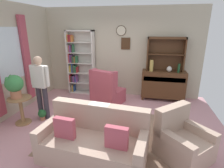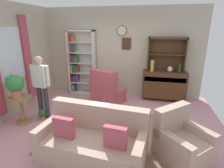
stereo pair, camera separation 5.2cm
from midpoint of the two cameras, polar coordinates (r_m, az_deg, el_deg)
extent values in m
cube|color=#C68C93|center=(4.36, -2.21, -12.83)|extent=(5.40, 4.60, 0.02)
cube|color=#BCB299|center=(5.89, 2.62, 9.90)|extent=(5.00, 0.06, 2.80)
cylinder|color=beige|center=(5.79, 2.60, 16.55)|extent=(0.28, 0.03, 0.28)
torus|color=#382314|center=(5.79, 2.60, 16.55)|extent=(0.31, 0.02, 0.31)
cube|color=#422816|center=(5.79, 4.09, 12.68)|extent=(0.28, 0.03, 0.36)
cube|color=#BCB299|center=(5.07, -31.58, 6.00)|extent=(0.06, 4.20, 2.80)
cube|color=silver|center=(5.15, -30.27, 8.06)|extent=(0.02, 0.90, 1.30)
cube|color=#B24756|center=(5.59, -25.70, 7.22)|extent=(0.08, 0.24, 2.30)
cube|color=#846651|center=(4.06, -0.42, -15.08)|extent=(2.64, 2.08, 0.01)
cube|color=silver|center=(6.27, -13.69, 6.66)|extent=(0.04, 0.30, 2.10)
cube|color=silver|center=(5.96, -6.12, 6.50)|extent=(0.04, 0.30, 2.10)
cube|color=silver|center=(5.99, -10.55, 16.30)|extent=(0.90, 0.30, 0.04)
cube|color=silver|center=(6.38, -9.51, -2.51)|extent=(0.90, 0.30, 0.04)
cube|color=silver|center=(6.23, -9.52, 6.86)|extent=(0.90, 0.01, 2.10)
cube|color=silver|center=(6.27, -9.67, 0.55)|extent=(0.86, 0.30, 0.02)
cube|color=gray|center=(6.47, -12.94, -1.27)|extent=(0.02, 0.23, 0.19)
cube|color=gray|center=(6.45, -12.66, -1.11)|extent=(0.04, 0.15, 0.23)
cube|color=gold|center=(6.43, -12.28, -1.20)|extent=(0.03, 0.22, 0.22)
cube|color=#284C8C|center=(6.42, -11.99, -1.20)|extent=(0.03, 0.17, 0.22)
cube|color=silver|center=(6.18, -9.83, 3.53)|extent=(0.86, 0.30, 0.02)
cube|color=#B22D33|center=(6.36, -13.15, 1.85)|extent=(0.02, 0.23, 0.25)
cube|color=#3F3833|center=(6.35, -12.77, 1.63)|extent=(0.04, 0.17, 0.20)
cube|color=#723F7F|center=(6.33, -12.35, 1.57)|extent=(0.04, 0.13, 0.19)
cube|color=#723F7F|center=(6.31, -11.96, 1.68)|extent=(0.03, 0.22, 0.22)
cube|color=#284C8C|center=(6.29, -11.54, 1.53)|extent=(0.04, 0.18, 0.19)
cube|color=#723F7F|center=(6.27, -11.26, 1.94)|extent=(0.02, 0.21, 0.29)
cube|color=silver|center=(6.10, -10.00, 6.60)|extent=(0.86, 0.30, 0.02)
cube|color=gold|center=(6.29, -13.35, 4.65)|extent=(0.02, 0.13, 0.21)
cube|color=gold|center=(6.26, -13.04, 4.88)|extent=(0.03, 0.14, 0.27)
cube|color=#284C8C|center=(6.24, -12.63, 5.00)|extent=(0.04, 0.17, 0.30)
cube|color=#3F3833|center=(6.22, -12.22, 4.84)|extent=(0.03, 0.20, 0.26)
cube|color=#337247|center=(6.21, -11.86, 4.76)|extent=(0.03, 0.21, 0.25)
cube|color=#337247|center=(6.19, -11.51, 4.69)|extent=(0.03, 0.13, 0.23)
cube|color=#B22D33|center=(6.19, -11.17, 4.47)|extent=(0.02, 0.19, 0.19)
cube|color=silver|center=(6.05, -10.17, 9.72)|extent=(0.86, 0.30, 0.02)
cube|color=#B22D33|center=(6.21, -13.58, 8.03)|extent=(0.03, 0.14, 0.29)
cube|color=#723F7F|center=(6.20, -13.21, 7.84)|extent=(0.04, 0.14, 0.25)
cube|color=#723F7F|center=(6.18, -12.80, 7.86)|extent=(0.04, 0.12, 0.26)
cube|color=#3F3833|center=(6.17, -12.47, 7.73)|extent=(0.03, 0.24, 0.23)
cube|color=#337247|center=(6.16, -12.20, 7.60)|extent=(0.03, 0.18, 0.20)
cube|color=#CC7233|center=(6.14, -11.90, 7.56)|extent=(0.02, 0.15, 0.19)
cube|color=#337247|center=(6.13, -11.68, 7.58)|extent=(0.02, 0.12, 0.20)
cube|color=#337247|center=(6.12, -11.39, 7.68)|extent=(0.03, 0.18, 0.22)
cube|color=silver|center=(6.01, -10.35, 12.90)|extent=(0.86, 0.30, 0.02)
cube|color=gray|center=(6.17, -13.76, 10.91)|extent=(0.04, 0.18, 0.25)
cube|color=#B22D33|center=(6.15, -13.43, 10.78)|extent=(0.03, 0.17, 0.22)
cube|color=#723F7F|center=(6.14, -13.13, 10.86)|extent=(0.04, 0.22, 0.23)
cube|color=#3F3833|center=(6.12, -12.77, 10.67)|extent=(0.03, 0.13, 0.19)
cube|color=#337247|center=(6.10, -12.45, 11.01)|extent=(0.03, 0.12, 0.27)
cube|color=gold|center=(6.14, -14.00, 13.92)|extent=(0.03, 0.18, 0.23)
cube|color=#B22D33|center=(6.12, -13.63, 13.91)|extent=(0.03, 0.23, 0.22)
cube|color=#B22D33|center=(6.10, -13.23, 13.94)|extent=(0.04, 0.16, 0.22)
cube|color=#CC7233|center=(6.08, -12.77, 13.87)|extent=(0.04, 0.18, 0.21)
cube|color=#4C2D19|center=(5.77, 15.65, 0.00)|extent=(1.30, 0.45, 0.82)
cube|color=#4C2D19|center=(5.74, 9.38, -4.52)|extent=(0.06, 0.06, 0.10)
cube|color=#4C2D19|center=(5.84, 21.27, -5.18)|extent=(0.06, 0.06, 0.10)
cube|color=#4C2D19|center=(6.07, 9.54, -3.29)|extent=(0.06, 0.06, 0.10)
cube|color=#4C2D19|center=(6.16, 20.77, -3.93)|extent=(0.06, 0.06, 0.10)
cube|color=#3D2414|center=(5.50, 15.96, 1.35)|extent=(1.20, 0.01, 0.14)
cube|color=#4C2D19|center=(5.63, 10.93, 9.44)|extent=(0.04, 0.26, 1.00)
cube|color=#4C2D19|center=(5.72, 21.72, 8.63)|extent=(0.04, 0.26, 1.00)
cube|color=#4C2D19|center=(5.60, 16.80, 13.82)|extent=(1.10, 0.26, 0.06)
cube|color=#4C2D19|center=(5.65, 16.38, 9.07)|extent=(1.06, 0.26, 0.02)
cube|color=#4C2D19|center=(5.77, 16.29, 9.25)|extent=(1.10, 0.01, 1.00)
cylinder|color=tan|center=(5.53, 12.15, 5.72)|extent=(0.11, 0.11, 0.34)
ellipsoid|color=beige|center=(5.59, 17.44, 4.55)|extent=(0.15, 0.15, 0.17)
cylinder|color=#194223|center=(5.59, 20.16, 4.75)|extent=(0.07, 0.07, 0.26)
cube|color=tan|center=(3.30, -6.46, -19.65)|extent=(1.88, 1.03, 0.42)
cube|color=tan|center=(3.31, -4.44, -10.21)|extent=(1.81, 0.38, 0.48)
cube|color=tan|center=(3.61, -19.09, -15.19)|extent=(0.23, 0.86, 0.60)
cube|color=tan|center=(3.06, 8.91, -21.06)|extent=(0.23, 0.86, 0.60)
cube|color=#B74C5B|center=(3.18, -15.26, -13.30)|extent=(0.37, 0.14, 0.36)
cube|color=#B74C5B|center=(2.85, 0.92, -16.61)|extent=(0.37, 0.14, 0.36)
cube|color=white|center=(3.20, -4.54, -6.38)|extent=(0.38, 0.22, 0.00)
cube|color=tan|center=(3.53, 21.35, -18.28)|extent=(1.08, 1.08, 0.40)
cube|color=tan|center=(3.45, 18.17, -10.20)|extent=(0.66, 0.65, 0.48)
cube|color=tan|center=(3.28, 18.13, -19.33)|extent=(0.64, 0.66, 0.55)
cube|color=tan|center=(3.71, 24.41, -15.42)|extent=(0.64, 0.66, 0.55)
cube|color=#B74C5B|center=(5.41, -1.46, -3.86)|extent=(1.01, 1.02, 0.42)
cube|color=#B74C5B|center=(5.01, -3.40, 0.65)|extent=(0.80, 0.46, 0.63)
cube|color=#B74C5B|center=(4.83, 0.16, 1.21)|extent=(0.19, 0.30, 0.44)
cube|color=#B74C5B|center=(5.21, -6.22, 2.34)|extent=(0.19, 0.30, 0.44)
cylinder|color=#997047|center=(4.67, -27.56, -4.02)|extent=(0.52, 0.52, 0.03)
cylinder|color=#997047|center=(4.79, -27.01, -7.65)|extent=(0.08, 0.08, 0.62)
cylinder|color=#997047|center=(4.91, -26.52, -10.78)|extent=(0.36, 0.36, 0.03)
cylinder|color=#AD6B4C|center=(4.64, -28.42, -2.83)|extent=(0.23, 0.23, 0.18)
sphere|color=#387F42|center=(4.57, -28.88, 0.12)|extent=(0.39, 0.39, 0.39)
ellipsoid|color=#387F42|center=(4.51, -30.55, 0.26)|extent=(0.11, 0.07, 0.27)
ellipsoid|color=#387F42|center=(4.68, -29.62, 0.98)|extent=(0.11, 0.07, 0.27)
cylinder|color=#AD6B4C|center=(4.85, -21.42, -10.04)|extent=(0.11, 0.11, 0.09)
sphere|color=#235B2D|center=(4.79, -21.59, -8.71)|extent=(0.19, 0.19, 0.19)
ellipsoid|color=#235B2D|center=(4.83, -22.26, -8.31)|extent=(0.06, 0.03, 0.14)
ellipsoid|color=#235B2D|center=(4.73, -22.09, -8.80)|extent=(0.06, 0.03, 0.14)
ellipsoid|color=#235B2D|center=(4.73, -21.93, -8.82)|extent=(0.06, 0.03, 0.14)
ellipsoid|color=#235B2D|center=(4.85, -21.75, -8.13)|extent=(0.06, 0.03, 0.14)
cylinder|color=#38333D|center=(4.85, -22.17, -5.35)|extent=(0.13, 0.13, 0.82)
cylinder|color=#38333D|center=(4.74, -20.47, -5.67)|extent=(0.13, 0.13, 0.82)
cube|color=silver|center=(4.59, -22.26, 2.21)|extent=(0.36, 0.23, 0.52)
sphere|color=tan|center=(4.51, -22.82, 6.86)|extent=(0.22, 0.22, 0.20)
cylinder|color=silver|center=(4.72, -24.37, 2.69)|extent=(0.09, 0.09, 0.48)
cylinder|color=silver|center=(4.45, -20.09, 2.34)|extent=(0.09, 0.09, 0.48)
cube|color=#4C2D19|center=(3.88, -0.92, -9.95)|extent=(0.80, 0.50, 0.03)
cube|color=#4C2D19|center=(3.88, -7.12, -13.59)|extent=(0.05, 0.05, 0.39)
cube|color=#4C2D19|center=(3.74, 4.08, -14.86)|extent=(0.05, 0.05, 0.39)
cube|color=#4C2D19|center=(4.25, -5.21, -10.60)|extent=(0.05, 0.05, 0.39)
cube|color=#4C2D19|center=(4.11, 4.92, -11.59)|extent=(0.05, 0.05, 0.39)
cube|color=gold|center=(3.78, 0.42, -10.28)|extent=(0.16, 0.13, 0.02)
cube|color=gray|center=(3.77, 0.38, -10.00)|extent=(0.17, 0.15, 0.03)
cube|color=gold|center=(3.75, 0.45, -9.67)|extent=(0.14, 0.14, 0.03)
cube|color=#284C8C|center=(3.74, 0.45, -9.28)|extent=(0.15, 0.12, 0.03)
camera|label=1|loc=(0.03, -90.36, -0.12)|focal=28.83mm
camera|label=2|loc=(0.03, 89.64, 0.12)|focal=28.83mm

